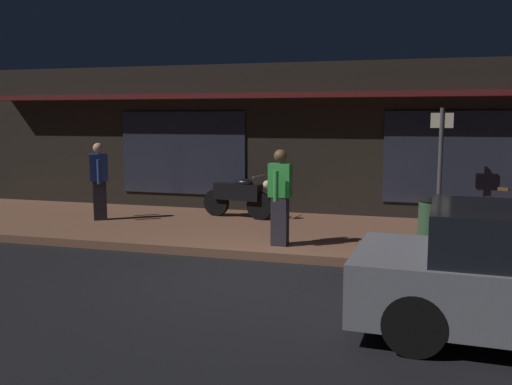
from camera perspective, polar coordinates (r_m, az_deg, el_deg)
ground_plane at (r=8.47m, az=-0.68°, el=-8.61°), size 60.00×60.00×0.00m
sidewalk_slab at (r=11.28m, az=3.73°, el=-4.13°), size 18.00×4.00×0.15m
storefront_building at (r=14.38m, az=6.69°, el=5.32°), size 18.00×3.30×3.60m
motorcycle at (r=12.50m, az=-1.72°, el=-0.31°), size 1.69×0.61×0.97m
person_photographer at (r=12.66m, az=-15.51°, el=1.26°), size 0.44×0.57×1.67m
person_bystander at (r=9.74m, az=2.44°, el=-0.29°), size 0.39×0.61×1.67m
sign_post at (r=12.08m, az=18.07°, el=3.17°), size 0.44×0.09×2.40m
trash_bin at (r=9.84m, az=17.27°, el=-2.96°), size 0.48×0.48×0.93m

